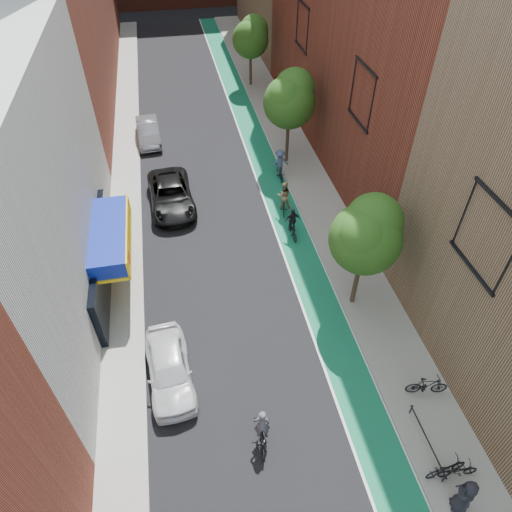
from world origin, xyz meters
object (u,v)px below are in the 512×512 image
pedestrian (465,496)px  cyclist_lane_mid (293,226)px  parked_car_black (171,195)px  parked_car_white (169,369)px  cyclist_lane_far (280,166)px  cyclist_lane_near (284,199)px  parked_car_silver (148,132)px  cyclist_lead (262,432)px

pedestrian → cyclist_lane_mid: bearing=-152.0°
parked_car_black → cyclist_lane_mid: bearing=-36.2°
parked_car_black → pedestrian: bearing=-69.6°
parked_car_white → cyclist_lane_far: 17.01m
cyclist_lane_near → cyclist_lane_mid: size_ratio=1.13×
parked_car_silver → pedestrian: (10.13, -29.29, 0.32)m
cyclist_lead → cyclist_lane_near: cyclist_lane_near is taller
cyclist_lead → cyclist_lane_far: cyclist_lane_far is taller
parked_car_black → cyclist_lead: (2.51, -16.58, -0.10)m
cyclist_lane_mid → pedestrian: (2.00, -15.90, 0.36)m
parked_car_white → parked_car_silver: bearing=86.7°
parked_car_silver → pedestrian: size_ratio=2.49×
parked_car_white → cyclist_lane_near: size_ratio=2.14×
parked_car_white → parked_car_silver: 21.92m
parked_car_white → cyclist_lane_far: size_ratio=2.16×
parked_car_white → parked_car_black: bearing=81.9°
parked_car_black → cyclist_lane_near: cyclist_lane_near is taller
cyclist_lane_near → parked_car_silver: bearing=-40.7°
cyclist_lane_mid → pedestrian: size_ratio=1.04×
cyclist_lane_near → parked_car_black: bearing=-4.0°
cyclist_lane_near → pedestrian: size_ratio=1.17×
cyclist_lane_far → parked_car_black: bearing=12.5°
parked_car_white → pedestrian: bearing=-41.1°
parked_car_silver → cyclist_lead: (3.73, -25.49, -0.06)m
parked_car_black → parked_car_silver: parked_car_black is taller
parked_car_black → cyclist_lane_mid: 8.24m
cyclist_lane_near → cyclist_lane_far: 3.88m
parked_car_black → pedestrian: pedestrian is taller
cyclist_lane_near → pedestrian: (1.95, -18.29, 0.10)m
parked_car_white → cyclist_lane_mid: 11.55m
parked_car_white → cyclist_lead: (3.40, -3.57, -0.09)m
parked_car_black → cyclist_lead: cyclist_lead is taller
parked_car_silver → pedestrian: 30.99m
parked_car_white → cyclist_lane_near: bearing=50.1°
parked_car_black → parked_car_silver: size_ratio=1.25×
parked_car_black → cyclist_lane_far: bearing=9.6°
parked_car_silver → cyclist_lane_far: size_ratio=2.15×
parked_car_white → cyclist_lane_far: cyclist_lane_far is taller
cyclist_lane_far → pedestrian: bearing=93.0°
cyclist_lead → cyclist_lane_near: 15.16m
cyclist_lane_mid → parked_car_white: bearing=47.2°
cyclist_lead → parked_car_silver: bearing=-72.7°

